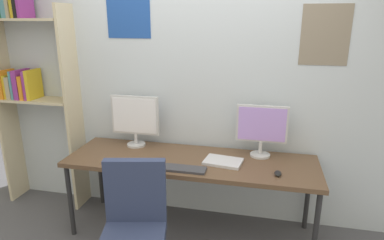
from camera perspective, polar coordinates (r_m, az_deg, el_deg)
wall_back at (r=3.22m, az=1.46°, el=5.48°), size 4.62×0.11×2.60m
desk at (r=3.02m, az=-0.21°, el=-7.57°), size 2.22×0.68×0.74m
bookshelf at (r=3.78m, az=-26.19°, el=6.73°), size 0.83×0.28×2.23m
monitor_left at (r=3.26m, az=-9.70°, el=0.29°), size 0.47×0.18×0.50m
monitor_right at (r=3.03m, az=11.81°, el=-1.31°), size 0.45×0.18×0.47m
keyboard_main at (r=2.79m, az=-1.27°, el=-8.35°), size 0.36×0.13×0.02m
computer_mouse at (r=2.78m, az=14.45°, el=-8.82°), size 0.06×0.10×0.03m
laptop_closed at (r=2.93m, az=5.33°, el=-7.07°), size 0.35×0.26×0.02m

